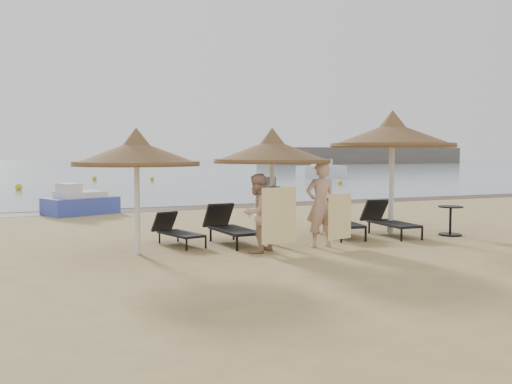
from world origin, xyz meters
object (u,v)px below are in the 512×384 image
Objects in this scene: lounger_near_left at (229,226)px; lounger_far_right at (388,220)px; lounger_near_right at (336,219)px; lounger_far_left at (176,230)px; side_table at (450,222)px; person_left at (257,207)px; palapa_center at (272,152)px; person_right at (321,198)px; palapa_right at (392,135)px; palapa_left at (136,154)px; pedal_boat at (80,203)px.

lounger_near_left is 4.22m from lounger_far_right.
lounger_far_left is at bearing -173.99° from lounger_near_right.
lounger_near_right is 2.85× the size of side_table.
lounger_near_left is 2.71× the size of side_table.
person_left is (0.11, -1.42, 0.57)m from lounger_near_left.
lounger_far_left is at bearing -83.69° from person_left.
palapa_center reaches higher than lounger_far_left.
person_left is 1.59m from person_right.
palapa_right is 2.18m from lounger_far_right.
palapa_left is 1.30× the size of lounger_near_left.
person_right is at bearing -157.90° from palapa_right.
palapa_left is at bearing -5.83° from person_right.
palapa_right is 1.22× the size of pedal_boat.
side_table is at bearing 152.35° from person_left.
lounger_far_left is 0.77× the size of person_right.
pedal_boat is at bearing 130.68° from palapa_right.
pedal_boat reaches higher than lounger_near_left.
person_right is (1.68, -1.34, 0.71)m from lounger_near_left.
palapa_right is 10.93m from pedal_boat.
lounger_far_right is 2.64× the size of side_table.
side_table is at bearing -22.31° from lounger_far_right.
side_table is at bearing -3.25° from palapa_left.
pedal_boat is at bearing 104.42° from lounger_near_left.
lounger_far_left is 6.98m from side_table.
lounger_far_right is at bearing -10.66° from lounger_near_right.
palapa_right is 2.62m from lounger_near_right.
palapa_center is at bearing -153.09° from lounger_near_right.
person_right is at bearing -87.16° from pedal_boat.
person_right is at bearing -122.48° from lounger_near_right.
lounger_far_right is (4.21, -0.37, -0.01)m from lounger_near_left.
side_table is (1.24, -0.82, -2.21)m from palapa_right.
palapa_center is at bearing -172.80° from lounger_far_right.
lounger_near_right is at bearing 163.69° from lounger_far_right.
lounger_far_left is 0.88× the size of person_left.
palapa_left is 2.75m from person_left.
palapa_left is at bearing -50.35° from person_left.
person_right is at bearing -10.58° from palapa_left.
palapa_right is 1.63× the size of lounger_far_right.
palapa_left is 1.00× the size of pedal_boat.
palapa_right is 6.06m from lounger_far_left.
pedal_boat is (-1.37, 7.61, 0.07)m from lounger_far_left.
palapa_center is 3.82m from lounger_far_right.
person_left is at bearing -131.50° from palapa_center.
palapa_center is at bearing -162.92° from person_left.
palapa_right is 1.51× the size of lounger_near_right.
pedal_boat is at bearing 132.61° from side_table.
lounger_near_left is at bearing 176.95° from palapa_right.
side_table is 0.34× the size of person_right.
lounger_far_right reaches higher than side_table.
palapa_left is 6.70m from palapa_right.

